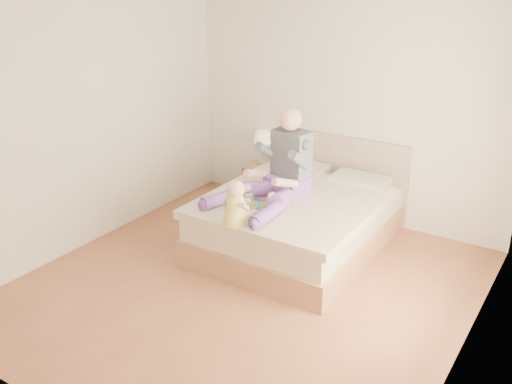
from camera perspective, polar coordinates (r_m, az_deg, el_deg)
The scene contains 7 objects.
room at distance 4.94m, azimuth -0.29°, elevation 5.45°, with size 4.02×4.22×2.71m.
bed at distance 6.27m, azimuth 4.49°, elevation -2.55°, with size 1.70×2.18×1.00m.
nightstand at distance 7.39m, azimuth 0.63°, elevation 0.86°, with size 0.45×0.41×0.50m.
lamp at distance 7.26m, azimuth 0.64°, elevation 5.31°, with size 0.21×0.21×0.44m.
adult at distance 5.92m, azimuth 2.29°, elevation 2.00°, with size 0.80×1.21×0.96m.
tray at distance 5.72m, azimuth -0.19°, elevation -1.41°, with size 0.49×0.39×0.14m.
baby at distance 5.37m, azimuth -1.96°, elevation -1.37°, with size 0.29×0.39×0.43m.
Camera 1 is at (2.67, -3.96, 2.92)m, focal length 40.00 mm.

